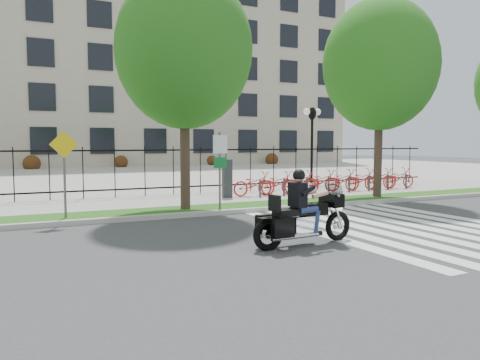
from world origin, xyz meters
name	(u,v)px	position (x,y,z in m)	size (l,w,h in m)	color
ground	(244,243)	(0.00, 0.00, 0.00)	(120.00, 120.00, 0.00)	#353538
curb	(186,215)	(0.00, 4.10, 0.07)	(60.00, 0.20, 0.15)	#A7A49D
grass_verge	(178,211)	(0.00, 4.95, 0.07)	(60.00, 1.50, 0.15)	#1C5B16
sidewalk	(157,202)	(0.00, 7.45, 0.07)	(60.00, 3.50, 0.15)	#99968F
plaza	(90,175)	(0.00, 25.00, 0.05)	(80.00, 34.00, 0.10)	#99968F
crosswalk_stripes	(402,226)	(4.83, 0.00, 0.01)	(5.70, 8.00, 0.01)	silver
iron_fence	(145,171)	(0.00, 9.20, 1.15)	(30.00, 0.06, 2.00)	black
office_building	(62,72)	(0.00, 44.92, 9.97)	(60.00, 21.90, 20.15)	#A09581
lamp_post_right	(312,126)	(10.00, 12.00, 3.21)	(1.06, 0.70, 4.25)	black
street_tree_1	(184,50)	(0.27, 4.95, 5.24)	(4.39, 4.39, 7.63)	#36261D
street_tree_2	(380,65)	(8.37, 4.95, 5.36)	(4.50, 4.50, 7.81)	#36261D
bike_share_station	(331,181)	(7.75, 7.20, 0.64)	(10.01, 0.87, 1.50)	#2D2D33
sign_pole_regulatory	(220,160)	(1.34, 4.58, 1.74)	(0.50, 0.09, 2.50)	#59595B
sign_pole_warning	(64,162)	(-3.46, 4.58, 1.74)	(0.78, 0.09, 2.49)	#59595B
motorcycle_rider	(304,215)	(1.08, -0.82, 0.69)	(2.68, 0.83, 2.07)	black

